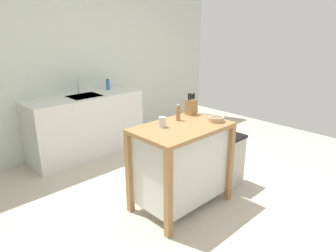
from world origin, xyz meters
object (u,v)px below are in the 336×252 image
kitchen_island (181,162)px  bottle_hand_soap (108,85)px  drinking_cup (162,122)px  knife_block (191,106)px  trash_bin (228,160)px  bowl_ceramic_wide (216,119)px  pepper_grinder (178,113)px  sink_faucet (78,87)px

kitchen_island → bottle_hand_soap: (0.48, 2.05, 0.47)m
drinking_cup → bottle_hand_soap: size_ratio=0.61×
bottle_hand_soap → drinking_cup: bearing=-108.5°
knife_block → trash_bin: bearing=-38.8°
bowl_ceramic_wide → drinking_cup: size_ratio=1.59×
pepper_grinder → sink_faucet: sink_faucet is taller
kitchen_island → bottle_hand_soap: bearing=76.7°
sink_faucet → bottle_hand_soap: (0.49, -0.03, -0.03)m
kitchen_island → trash_bin: size_ratio=1.56×
kitchen_island → sink_faucet: size_ratio=4.46×
bowl_ceramic_wide → trash_bin: bowl_ceramic_wide is taller
knife_block → kitchen_island: bearing=-149.9°
knife_block → sink_faucet: size_ratio=1.11×
pepper_grinder → bottle_hand_soap: pepper_grinder is taller
sink_faucet → trash_bin: bearing=-71.2°
knife_block → bowl_ceramic_wide: (-0.01, -0.36, -0.06)m
bowl_ceramic_wide → kitchen_island: bearing=158.1°
knife_block → bottle_hand_soap: (0.11, 1.84, -0.02)m
drinking_cup → bowl_ceramic_wide: bearing=-25.7°
knife_block → bowl_ceramic_wide: knife_block is taller
bottle_hand_soap → bowl_ceramic_wide: bearing=-93.1°
kitchen_island → trash_bin: bearing=-5.9°
kitchen_island → bowl_ceramic_wide: bowl_ceramic_wide is taller
trash_bin → bowl_ceramic_wide: bearing=-169.0°
bowl_ceramic_wide → trash_bin: (0.37, 0.07, -0.61)m
pepper_grinder → knife_block: bearing=12.6°
bowl_ceramic_wide → trash_bin: 0.72m
bowl_ceramic_wide → sink_faucet: sink_faucet is taller
knife_block → bottle_hand_soap: knife_block is taller
pepper_grinder → bowl_ceramic_wide: bearing=-49.3°
kitchen_island → sink_faucet: (-0.00, 2.08, 0.50)m
kitchen_island → bowl_ceramic_wide: bearing=-21.9°
kitchen_island → bowl_ceramic_wide: 0.58m
drinking_cup → trash_bin: (0.90, -0.18, -0.64)m
pepper_grinder → kitchen_island: bearing=-124.1°
knife_block → trash_bin: size_ratio=0.39×
bottle_hand_soap → trash_bin: bearing=-83.4°
bowl_ceramic_wide → trash_bin: bearing=11.0°
sink_faucet → kitchen_island: bearing=-89.9°
knife_block → trash_bin: 0.82m
trash_bin → bottle_hand_soap: 2.24m
kitchen_island → pepper_grinder: pepper_grinder is taller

